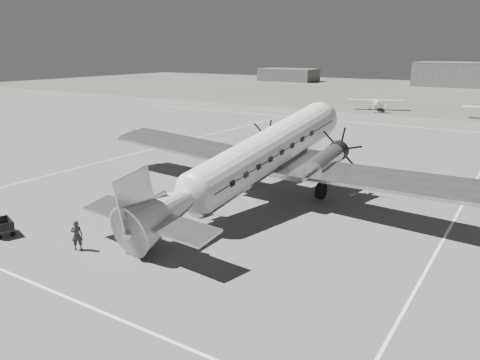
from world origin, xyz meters
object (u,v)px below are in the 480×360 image
at_px(light_plane_left, 376,104).
at_px(dc3_airliner, 256,161).
at_px(shed_secondary, 288,75).
at_px(ground_crew, 77,235).
at_px(ramp_agent, 150,211).
at_px(baggage_cart_near, 133,223).
at_px(baggage_cart_far, 3,227).
at_px(passenger, 167,206).

bearing_deg(light_plane_left, dc3_airliner, -101.41).
xyz_separation_m(shed_secondary, ground_crew, (51.21, -125.51, -1.20)).
bearing_deg(light_plane_left, ramp_agent, -105.54).
xyz_separation_m(baggage_cart_near, baggage_cart_far, (-5.70, -4.40, -0.02)).
relative_size(dc3_airliner, passenger, 20.08).
bearing_deg(baggage_cart_near, passenger, 63.73).
bearing_deg(passenger, ground_crew, 168.24).
relative_size(baggage_cart_near, passenger, 1.04).
relative_size(shed_secondary, baggage_cart_far, 11.50).
xyz_separation_m(baggage_cart_far, ground_crew, (5.20, 0.91, 0.36)).
bearing_deg(light_plane_left, baggage_cart_near, -105.75).
relative_size(baggage_cart_near, baggage_cart_far, 1.04).
height_order(shed_secondary, passenger, shed_secondary).
relative_size(dc3_airliner, baggage_cart_near, 19.36).
xyz_separation_m(dc3_airliner, ramp_agent, (-3.48, -6.46, -2.20)).
bearing_deg(ground_crew, dc3_airliner, -151.23).
xyz_separation_m(ground_crew, ramp_agent, (0.63, 4.76, 0.01)).
xyz_separation_m(shed_secondary, light_plane_left, (46.88, -59.58, -1.03)).
distance_m(baggage_cart_far, passenger, 9.20).
relative_size(shed_secondary, passenger, 11.41).
bearing_deg(baggage_cart_far, dc3_airliner, 71.07).
relative_size(dc3_airliner, light_plane_left, 3.38).
bearing_deg(shed_secondary, ground_crew, -67.81).
height_order(baggage_cart_near, baggage_cart_far, baggage_cart_near).
height_order(baggage_cart_far, passenger, passenger).
relative_size(light_plane_left, ground_crew, 5.83).
distance_m(dc3_airliner, passenger, 6.52).
xyz_separation_m(baggage_cart_near, passenger, (0.25, 2.60, 0.33)).
bearing_deg(dc3_airliner, light_plane_left, 104.27).
xyz_separation_m(dc3_airliner, ground_crew, (-4.11, -11.22, -2.21)).
distance_m(baggage_cart_near, ramp_agent, 1.33).
distance_m(shed_secondary, ramp_agent, 131.41).
distance_m(baggage_cart_far, ground_crew, 5.29).
bearing_deg(shed_secondary, dc3_airliner, -64.17).
xyz_separation_m(dc3_airliner, baggage_cart_near, (-3.60, -7.73, -2.55)).
bearing_deg(shed_secondary, baggage_cart_far, -70.00).
xyz_separation_m(light_plane_left, baggage_cart_near, (4.83, -62.44, -0.51)).
xyz_separation_m(baggage_cart_far, passenger, (5.95, 7.00, 0.35)).
relative_size(shed_secondary, light_plane_left, 1.92).
distance_m(dc3_airliner, ramp_agent, 7.66).
distance_m(baggage_cart_near, baggage_cart_far, 7.20).
distance_m(dc3_airliner, ground_crew, 12.15).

